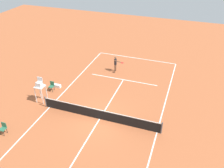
{
  "coord_description": "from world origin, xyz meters",
  "views": [
    {
      "loc": [
        -6.03,
        14.02,
        12.89
      ],
      "look_at": [
        0.42,
        -4.27,
        0.8
      ],
      "focal_mm": 38.41,
      "sensor_mm": 36.0,
      "label": 1
    }
  ],
  "objects_px": {
    "player_serving": "(116,63)",
    "tennis_ball": "(97,76)",
    "equipment_bag": "(57,86)",
    "courtside_chair_near": "(3,128)",
    "courtside_chair_mid": "(52,86)",
    "umpire_chair": "(40,86)"
  },
  "relations": [
    {
      "from": "umpire_chair",
      "to": "courtside_chair_mid",
      "type": "relative_size",
      "value": 2.54
    },
    {
      "from": "player_serving",
      "to": "courtside_chair_mid",
      "type": "bearing_deg",
      "value": -24.18
    },
    {
      "from": "umpire_chair",
      "to": "courtside_chair_mid",
      "type": "distance_m",
      "value": 2.12
    },
    {
      "from": "tennis_ball",
      "to": "courtside_chair_near",
      "type": "xyz_separation_m",
      "value": [
        3.28,
        10.4,
        0.5
      ]
    },
    {
      "from": "equipment_bag",
      "to": "player_serving",
      "type": "bearing_deg",
      "value": -131.37
    },
    {
      "from": "player_serving",
      "to": "courtside_chair_near",
      "type": "height_order",
      "value": "player_serving"
    },
    {
      "from": "courtside_chair_near",
      "to": "tennis_ball",
      "type": "bearing_deg",
      "value": -107.49
    },
    {
      "from": "tennis_ball",
      "to": "courtside_chair_mid",
      "type": "xyz_separation_m",
      "value": [
        3.01,
        4.0,
        0.5
      ]
    },
    {
      "from": "courtside_chair_near",
      "to": "equipment_bag",
      "type": "height_order",
      "value": "courtside_chair_near"
    },
    {
      "from": "umpire_chair",
      "to": "courtside_chair_mid",
      "type": "height_order",
      "value": "umpire_chair"
    },
    {
      "from": "player_serving",
      "to": "tennis_ball",
      "type": "bearing_deg",
      "value": -28.09
    },
    {
      "from": "player_serving",
      "to": "courtside_chair_near",
      "type": "relative_size",
      "value": 1.85
    },
    {
      "from": "player_serving",
      "to": "courtside_chair_mid",
      "type": "relative_size",
      "value": 1.85
    },
    {
      "from": "player_serving",
      "to": "courtside_chair_near",
      "type": "xyz_separation_m",
      "value": [
        4.87,
        12.12,
        -0.52
      ]
    },
    {
      "from": "tennis_ball",
      "to": "courtside_chair_near",
      "type": "relative_size",
      "value": 0.07
    },
    {
      "from": "player_serving",
      "to": "tennis_ball",
      "type": "relative_size",
      "value": 25.85
    },
    {
      "from": "player_serving",
      "to": "umpire_chair",
      "type": "bearing_deg",
      "value": -16.27
    },
    {
      "from": "player_serving",
      "to": "tennis_ball",
      "type": "xyz_separation_m",
      "value": [
        1.59,
        1.73,
        -1.02
      ]
    },
    {
      "from": "courtside_chair_mid",
      "to": "player_serving",
      "type": "bearing_deg",
      "value": -128.79
    },
    {
      "from": "tennis_ball",
      "to": "equipment_bag",
      "type": "distance_m",
      "value": 4.38
    },
    {
      "from": "courtside_chair_near",
      "to": "courtside_chair_mid",
      "type": "distance_m",
      "value": 6.4
    },
    {
      "from": "courtside_chair_near",
      "to": "equipment_bag",
      "type": "relative_size",
      "value": 1.25
    }
  ]
}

